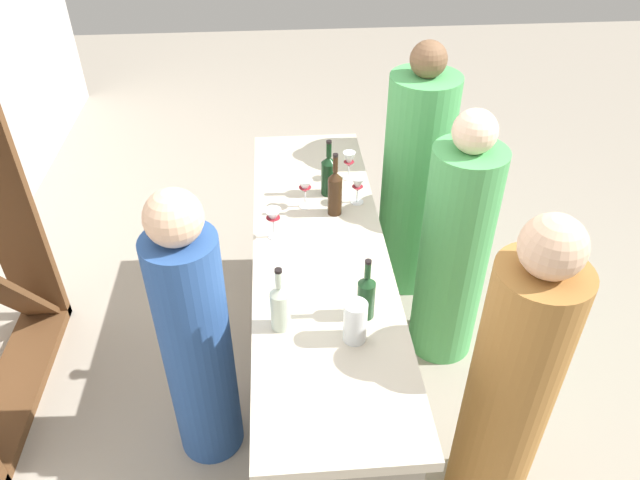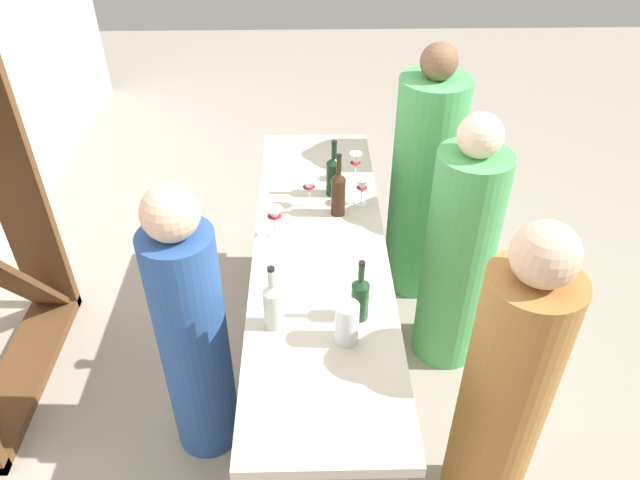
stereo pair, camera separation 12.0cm
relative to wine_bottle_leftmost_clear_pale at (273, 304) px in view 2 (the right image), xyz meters
name	(u,v)px [view 2 (the right image)]	position (x,y,z in m)	size (l,w,h in m)	color
ground_plane	(320,382)	(0.48, -0.19, -1.05)	(12.00, 12.00, 0.00)	#9E9384
bar_counter	(320,321)	(0.48, -0.19, -0.58)	(2.24, 0.61, 0.94)	gray
wine_bottle_leftmost_clear_pale	(273,304)	(0.00, 0.00, 0.00)	(0.08, 0.08, 0.29)	#B7C6B2
wine_bottle_second_left_olive_green	(360,297)	(0.04, -0.34, 0.00)	(0.07, 0.07, 0.28)	#193D1E
wine_bottle_center_amber_brown	(338,192)	(0.76, -0.29, 0.01)	(0.07, 0.07, 0.33)	#331E0F
wine_bottle_second_right_dark_green	(334,174)	(0.94, -0.27, 0.00)	(0.08, 0.08, 0.31)	black
wine_glass_near_left	(362,187)	(0.85, -0.41, -0.01)	(0.07, 0.07, 0.15)	white
wine_glass_near_center	(356,162)	(1.09, -0.39, -0.01)	(0.07, 0.07, 0.16)	white
wine_glass_near_right	(309,187)	(0.83, -0.14, 0.00)	(0.07, 0.07, 0.16)	white
wine_glass_far_left	(274,216)	(0.59, 0.02, 0.00)	(0.08, 0.08, 0.15)	white
water_pitcher	(347,323)	(-0.09, -0.28, -0.02)	(0.09, 0.09, 0.18)	silver
person_left_guest	(459,256)	(0.73, -0.92, -0.37)	(0.45, 0.45, 1.48)	#4CA559
person_center_guest	(424,186)	(1.34, -0.83, -0.32)	(0.43, 0.43, 1.59)	#4CA559
person_right_guest	(503,399)	(-0.22, -0.89, -0.32)	(0.34, 0.34, 1.56)	#9E6B33
person_server_behind	(193,337)	(0.17, 0.38, -0.35)	(0.39, 0.39, 1.48)	#284C8C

